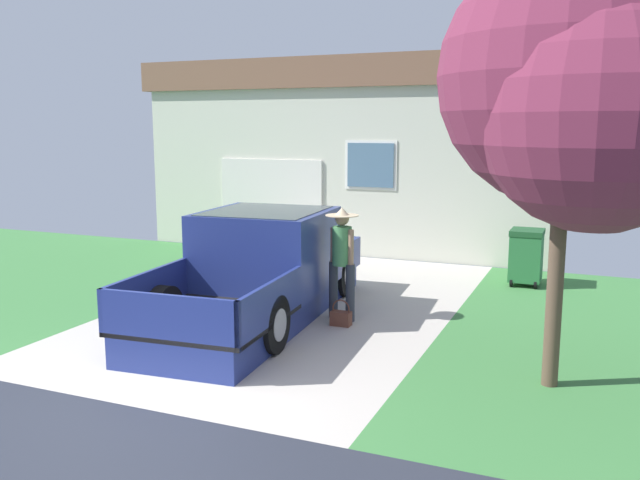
{
  "coord_description": "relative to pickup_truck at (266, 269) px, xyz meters",
  "views": [
    {
      "loc": [
        4.65,
        -5.58,
        3.02
      ],
      "look_at": [
        0.55,
        4.2,
        1.22
      ],
      "focal_mm": 37.65,
      "sensor_mm": 36.0,
      "label": 1
    }
  ],
  "objects": [
    {
      "name": "wheeled_trash_bin",
      "position": [
        3.7,
        3.69,
        -0.16
      ],
      "size": [
        0.6,
        0.72,
        1.08
      ],
      "color": "#286B38",
      "rests_on": "ground"
    },
    {
      "name": "pickup_truck",
      "position": [
        0.0,
        0.0,
        0.0
      ],
      "size": [
        2.36,
        5.51,
        1.69
      ],
      "rotation": [
        0.0,
        0.0,
        0.07
      ],
      "color": "navy",
      "rests_on": "ground"
    },
    {
      "name": "person_with_hat",
      "position": [
        1.27,
        0.14,
        0.29
      ],
      "size": [
        0.52,
        0.52,
        1.78
      ],
      "rotation": [
        0.0,
        0.0,
        -3.46
      ],
      "color": "#333842",
      "rests_on": "ground"
    },
    {
      "name": "house_with_garage",
      "position": [
        -0.92,
        8.35,
        1.59
      ],
      "size": [
        10.38,
        6.67,
        4.62
      ],
      "color": "beige",
      "rests_on": "ground"
    },
    {
      "name": "handbag",
      "position": [
        1.38,
        -0.19,
        -0.62
      ],
      "size": [
        0.31,
        0.18,
        0.41
      ],
      "color": "brown",
      "rests_on": "ground"
    },
    {
      "name": "front_yard_tree",
      "position": [
        4.67,
        -1.42,
        2.67
      ],
      "size": [
        3.1,
        3.28,
        5.09
      ],
      "color": "brown",
      "rests_on": "ground"
    }
  ]
}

